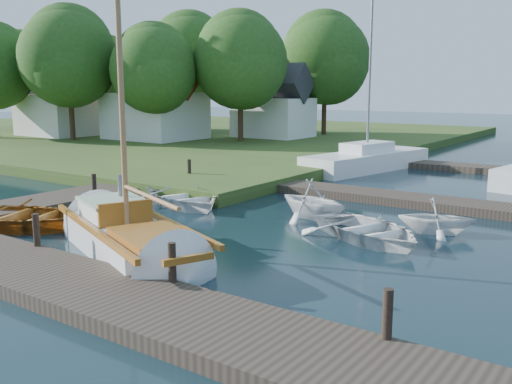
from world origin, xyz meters
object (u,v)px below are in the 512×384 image
Objects in this scene: sailboat at (132,241)px; tree_3 at (241,61)px; tender_d at (437,214)px; mooring_post_1 at (36,230)px; tree_7 at (326,58)px; house_b at (60,105)px; tree_5 at (104,71)px; tree_4 at (190,58)px; marina_boat_0 at (367,159)px; tree_6 at (20,68)px; tender_b at (313,197)px; tender_a at (183,194)px; mooring_post_5 at (189,169)px; tree_1 at (69,57)px; house_a at (155,103)px; mooring_post_4 at (94,185)px; house_c at (273,108)px; mooring_post_3 at (388,314)px; dinghy at (19,213)px; mooring_post_2 at (172,262)px; tender_c at (367,226)px; tree_2 at (154,69)px.

tree_3 is (-12.72, 21.55, 5.47)m from sailboat.
sailboat reaches higher than tender_d.
mooring_post_1 is 0.09× the size of tree_7.
house_b is 0.71× the size of tree_5.
tree_5 is (-8.00, -2.00, -0.95)m from tree_4.
marina_boat_0 reaches higher than tree_5.
tender_b is at bearing -20.32° from tree_6.
house_b is at bearing 83.93° from tender_a.
tender_a is (2.70, -3.35, -0.28)m from mooring_post_5.
tender_a is at bearing -27.51° from house_b.
tree_1 is at bearing -130.60° from tree_7.
mooring_post_1 is 0.20× the size of tender_a.
sailboat reaches higher than house_a.
tree_7 is (10.00, 4.00, -0.17)m from tree_4.
mooring_post_4 is 1.00× the size of mooring_post_5.
tree_3 is 1.03× the size of tree_6.
house_c is 0.56× the size of tree_7.
mooring_post_1 is 1.00× the size of mooring_post_3.
dinghy is 0.55× the size of tree_5.
tender_a is at bearing -40.49° from dinghy.
mooring_post_2 is 7.73m from dinghy.
tender_b is (3.39, 7.57, -0.02)m from mooring_post_1.
tender_a is 4.78m from tender_b.
tender_d is at bearing -134.84° from marina_boat_0.
sailboat reaches higher than tree_5.
mooring_post_1 is 27.58m from tree_1.
tender_b is 0.30× the size of tree_6.
tree_3 is at bearing 111.19° from mooring_post_4.
house_c is 22.99m from tree_6.
tender_d is (8.49, 1.32, 0.14)m from tender_a.
mooring_post_3 reaches higher than dinghy.
dinghy is 10.12m from tender_c.
mooring_post_5 is at bearing -39.45° from tree_2.
tree_5 reaches higher than dinghy.
tree_2 reaches higher than mooring_post_2.
marina_boat_0 is 1.27× the size of tree_5.
tree_5 reaches higher than house_b.
mooring_post_5 is at bearing -61.80° from tree_3.
tree_3 is at bearing -104.04° from tree_7.
mooring_post_2 is 0.38× the size of tender_d.
tree_3 is at bearing 115.51° from mooring_post_1.
house_a reaches higher than mooring_post_3.
tree_3 is (-20.00, 23.05, 5.11)m from mooring_post_3.
tree_5 reaches higher than mooring_post_3.
tree_6 reaches higher than tree_2.
mooring_post_2 is 43.29m from tree_6.
mooring_post_5 is (-4.00, 10.00, 0.00)m from mooring_post_1.
tree_6 reaches higher than mooring_post_3.
tree_1 is 1.18× the size of tree_2.
tender_a is 8.59m from tender_d.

